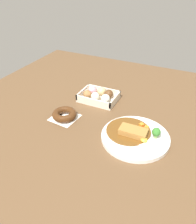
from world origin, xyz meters
The scene contains 4 objects.
ground_plane centered at (0.00, 0.00, 0.00)m, with size 1.60×1.60×0.00m, color brown.
curry_plate centered at (-0.16, 0.03, 0.01)m, with size 0.29×0.29×0.07m.
donut_box centered at (0.12, -0.19, 0.03)m, with size 0.20×0.15×0.06m.
chocolate_ring_donut centered at (0.19, 0.03, 0.02)m, with size 0.13×0.13×0.04m.
Camera 1 is at (-0.33, 0.75, 0.62)m, focal length 35.76 mm.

